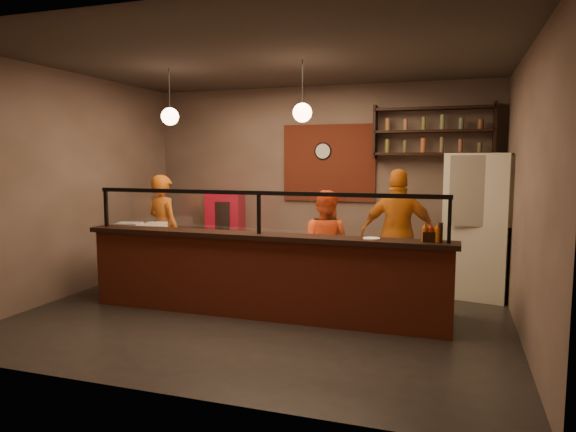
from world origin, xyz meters
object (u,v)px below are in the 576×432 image
(cook_mid, at_px, (325,245))
(pizza_dough, at_px, (247,237))
(wall_clock, at_px, (323,151))
(condiment_caddy, at_px, (431,236))
(cook_left, at_px, (164,230))
(fridge, at_px, (479,225))
(red_cooler, at_px, (226,231))
(cook_right, at_px, (399,233))
(pepper_mill, at_px, (441,232))

(cook_mid, distance_m, pizza_dough, 1.09)
(wall_clock, xyz_separation_m, condiment_caddy, (1.93, -2.71, -0.98))
(cook_left, bearing_deg, condiment_caddy, -173.38)
(fridge, bearing_deg, pizza_dough, -144.83)
(wall_clock, relative_size, pizza_dough, 0.61)
(fridge, bearing_deg, wall_clock, 173.49)
(cook_mid, xyz_separation_m, red_cooler, (-2.16, 1.36, -0.08))
(cook_mid, bearing_deg, pizza_dough, 36.50)
(cook_right, relative_size, pepper_mill, 8.34)
(wall_clock, bearing_deg, red_cooler, -169.67)
(fridge, distance_m, condiment_caddy, 2.00)
(condiment_caddy, bearing_deg, cook_left, 164.89)
(condiment_caddy, bearing_deg, red_cooler, 146.52)
(cook_mid, distance_m, condiment_caddy, 1.84)
(red_cooler, xyz_separation_m, pizza_dough, (1.18, -1.83, 0.21))
(wall_clock, relative_size, cook_left, 0.17)
(red_cooler, bearing_deg, cook_mid, -42.36)
(condiment_caddy, bearing_deg, pizza_dough, 166.90)
(cook_left, xyz_separation_m, condiment_caddy, (4.08, -1.10, 0.25))
(cook_left, bearing_deg, fridge, -148.33)
(fridge, height_order, pepper_mill, fridge)
(pizza_dough, distance_m, condiment_caddy, 2.52)
(pepper_mill, bearing_deg, cook_mid, 145.37)
(cook_left, xyz_separation_m, pepper_mill, (4.18, -1.14, 0.31))
(cook_right, relative_size, red_cooler, 1.32)
(pizza_dough, bearing_deg, cook_mid, 25.84)
(red_cooler, height_order, pizza_dough, red_cooler)
(red_cooler, distance_m, pepper_mill, 4.49)
(cook_mid, height_order, cook_right, cook_right)
(cook_mid, relative_size, red_cooler, 1.11)
(cook_right, height_order, red_cooler, cook_right)
(pizza_dough, height_order, pepper_mill, pepper_mill)
(fridge, distance_m, pizza_dough, 3.31)
(pepper_mill, bearing_deg, cook_left, 164.69)
(cook_mid, bearing_deg, wall_clock, -63.98)
(wall_clock, xyz_separation_m, cook_left, (-2.15, -1.61, -1.24))
(wall_clock, distance_m, cook_mid, 2.18)
(cook_right, height_order, condiment_caddy, cook_right)
(cook_left, bearing_deg, red_cooler, -87.33)
(fridge, distance_m, red_cooler, 4.24)
(pizza_dough, bearing_deg, cook_right, 26.59)
(pizza_dough, bearing_deg, red_cooler, 122.84)
(fridge, bearing_deg, red_cooler, -175.46)
(cook_left, distance_m, cook_mid, 2.61)
(cook_mid, height_order, red_cooler, cook_mid)
(cook_mid, xyz_separation_m, fridge, (2.04, 0.87, 0.25))
(wall_clock, xyz_separation_m, cook_right, (1.42, -1.17, -1.18))
(pizza_dough, relative_size, pepper_mill, 2.23)
(fridge, xyz_separation_m, condiment_caddy, (-0.57, -1.92, 0.09))
(cook_mid, distance_m, red_cooler, 2.55)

